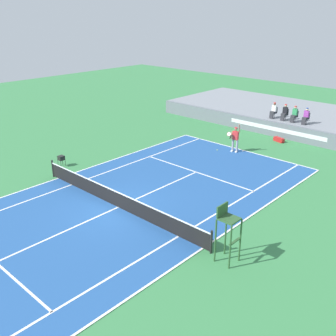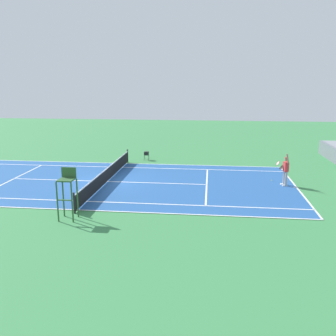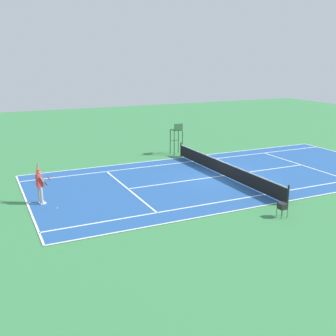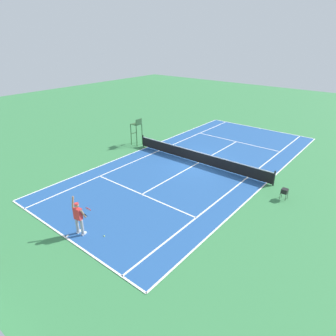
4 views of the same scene
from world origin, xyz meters
TOP-DOWN VIEW (x-y plane):
  - ground_plane at (0.00, 0.00)m, footprint 80.00×80.00m
  - court at (0.00, 0.00)m, footprint 11.08×23.88m
  - net at (0.00, 0.00)m, footprint 11.98×0.10m
  - barrier_wall at (0.00, 16.49)m, footprint 23.69×0.25m
  - bleacher_platform at (0.00, 21.23)m, footprint 23.69×9.24m
  - spectator_seated_0 at (-0.91, 17.49)m, footprint 0.44×0.60m
  - spectator_seated_1 at (0.07, 17.49)m, footprint 0.44×0.60m
  - spectator_seated_2 at (0.90, 17.49)m, footprint 0.44×0.60m
  - spectator_seated_3 at (1.84, 17.49)m, footprint 0.44×0.60m
  - tennis_player at (-0.39, 11.22)m, footprint 0.75×0.72m
  - tennis_ball at (-1.46, 10.63)m, footprint 0.07×0.07m
  - umpire_chair at (6.66, 0.00)m, footprint 0.77×0.77m
  - equipment_bag at (0.81, 15.50)m, footprint 0.95×0.55m
  - ball_hopper at (-7.09, 1.34)m, footprint 0.36×0.36m

SIDE VIEW (x-z plane):
  - ground_plane at x=0.00m, z-range 0.00..0.00m
  - court at x=0.00m, z-range 0.00..0.02m
  - tennis_ball at x=-1.46m, z-range 0.00..0.07m
  - equipment_bag at x=0.81m, z-range 0.00..0.32m
  - net at x=0.00m, z-range -0.01..1.06m
  - ball_hopper at x=-7.09m, z-range 0.22..0.92m
  - bleacher_platform at x=0.00m, z-range 0.00..1.17m
  - barrier_wall at x=0.00m, z-range 0.00..1.17m
  - tennis_player at x=-0.39m, z-range -0.05..2.04m
  - umpire_chair at x=6.66m, z-range 0.34..2.78m
  - spectator_seated_0 at x=-0.91m, z-range 1.15..2.42m
  - spectator_seated_1 at x=0.07m, z-range 1.15..2.42m
  - spectator_seated_2 at x=0.90m, z-range 1.15..2.42m
  - spectator_seated_3 at x=1.84m, z-range 1.15..2.42m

